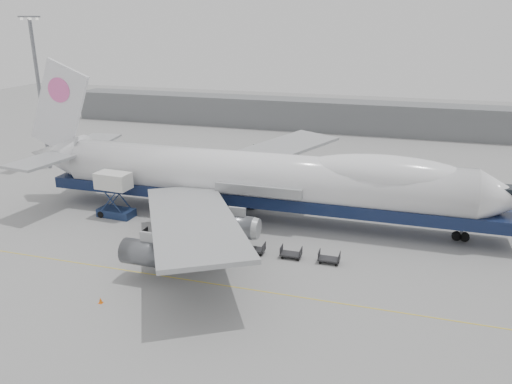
% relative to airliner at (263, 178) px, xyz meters
% --- Properties ---
extents(ground, '(260.00, 260.00, 0.00)m').
position_rel_airliner_xyz_m(ground, '(-0.64, -12.00, -5.62)').
color(ground, gray).
rests_on(ground, ground).
extents(apron_line, '(60.00, 0.15, 0.01)m').
position_rel_airliner_xyz_m(apron_line, '(-0.64, -18.00, -5.62)').
color(apron_line, gold).
rests_on(apron_line, ground).
extents(hangar, '(110.00, 8.00, 7.00)m').
position_rel_airliner_xyz_m(hangar, '(-10.64, 58.00, -2.12)').
color(hangar, slate).
rests_on(hangar, ground).
extents(floodlight_mast, '(2.40, 2.40, 25.43)m').
position_rel_airliner_xyz_m(floodlight_mast, '(-42.64, 12.00, 8.64)').
color(floodlight_mast, slate).
rests_on(floodlight_mast, ground).
extents(airliner, '(67.00, 55.30, 19.98)m').
position_rel_airliner_xyz_m(airliner, '(0.00, 0.00, 0.00)').
color(airliner, white).
rests_on(airliner, ground).
extents(catering_truck, '(4.98, 3.61, 6.06)m').
position_rel_airliner_xyz_m(catering_truck, '(-18.92, -4.87, -2.19)').
color(catering_truck, '#19284C').
rests_on(catering_truck, ground).
extents(traffic_cone, '(0.39, 0.39, 0.58)m').
position_rel_airliner_xyz_m(traffic_cone, '(-8.68, -24.31, -5.35)').
color(traffic_cone, orange).
rests_on(traffic_cone, ground).
extents(dolly_0, '(2.30, 1.35, 1.30)m').
position_rel_airliner_xyz_m(dolly_0, '(-10.63, -10.19, -5.09)').
color(dolly_0, '#2D2D30').
rests_on(dolly_0, ground).
extents(dolly_1, '(2.30, 1.35, 1.30)m').
position_rel_airliner_xyz_m(dolly_1, '(-6.44, -10.19, -5.09)').
color(dolly_1, '#2D2D30').
rests_on(dolly_1, ground).
extents(dolly_2, '(2.30, 1.35, 1.30)m').
position_rel_airliner_xyz_m(dolly_2, '(-2.25, -10.19, -5.09)').
color(dolly_2, '#2D2D30').
rests_on(dolly_2, ground).
extents(dolly_3, '(2.30, 1.35, 1.30)m').
position_rel_airliner_xyz_m(dolly_3, '(1.93, -10.19, -5.09)').
color(dolly_3, '#2D2D30').
rests_on(dolly_3, ground).
extents(dolly_4, '(2.30, 1.35, 1.30)m').
position_rel_airliner_xyz_m(dolly_4, '(6.12, -10.19, -5.09)').
color(dolly_4, '#2D2D30').
rests_on(dolly_4, ground).
extents(dolly_5, '(2.30, 1.35, 1.30)m').
position_rel_airliner_xyz_m(dolly_5, '(10.31, -10.19, -5.09)').
color(dolly_5, '#2D2D30').
rests_on(dolly_5, ground).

